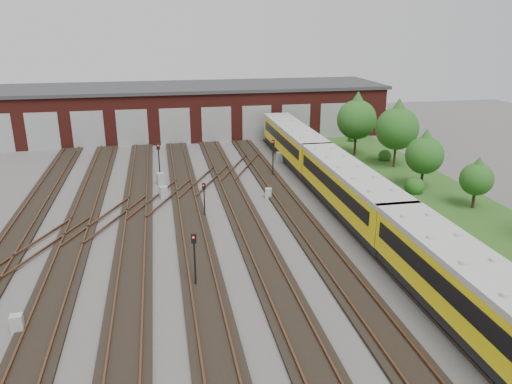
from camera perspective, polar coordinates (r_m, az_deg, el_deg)
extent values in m
plane|color=#413F3C|center=(29.71, -2.34, -9.42)|extent=(120.00, 120.00, 0.00)
cube|color=black|center=(30.05, -21.87, -10.36)|extent=(2.40, 70.00, 0.18)
cube|color=brown|center=(30.13, -23.26, -10.11)|extent=(0.10, 70.00, 0.15)
cube|color=brown|center=(29.83, -20.53, -10.04)|extent=(0.10, 70.00, 0.15)
cube|color=black|center=(29.49, -14.12, -10.06)|extent=(2.40, 70.00, 0.18)
cube|color=brown|center=(29.48, -15.55, -9.85)|extent=(0.10, 70.00, 0.15)
cube|color=brown|center=(29.37, -12.73, -9.71)|extent=(0.10, 70.00, 0.15)
cube|color=black|center=(29.48, -6.24, -9.58)|extent=(2.40, 70.00, 0.18)
cube|color=brown|center=(29.36, -7.66, -9.39)|extent=(0.10, 70.00, 0.15)
cube|color=brown|center=(29.45, -4.84, -9.19)|extent=(0.10, 70.00, 0.15)
cube|color=black|center=(30.00, 1.48, -8.93)|extent=(2.40, 70.00, 0.18)
cube|color=brown|center=(29.79, 0.12, -8.77)|extent=(0.10, 70.00, 0.15)
cube|color=brown|center=(30.07, 2.83, -8.52)|extent=(0.10, 70.00, 0.15)
cube|color=black|center=(31.03, 8.79, -8.16)|extent=(2.40, 70.00, 0.18)
cube|color=brown|center=(30.73, 7.53, -8.03)|extent=(0.10, 70.00, 0.15)
cube|color=brown|center=(31.19, 10.05, -7.75)|extent=(0.10, 70.00, 0.15)
cube|color=black|center=(32.52, 15.49, -7.34)|extent=(2.40, 70.00, 0.18)
cube|color=brown|center=(32.15, 14.36, -7.23)|extent=(0.10, 70.00, 0.15)
cube|color=brown|center=(32.77, 16.65, -6.93)|extent=(0.10, 70.00, 0.15)
cube|color=black|center=(34.42, 21.51, -6.52)|extent=(2.40, 70.00, 0.18)
cube|color=brown|center=(33.99, 20.52, -6.41)|extent=(0.10, 70.00, 0.15)
cube|color=brown|center=(34.73, 22.55, -6.13)|extent=(0.10, 70.00, 0.15)
cube|color=brown|center=(38.67, -16.51, -2.90)|extent=(5.40, 9.62, 0.15)
cube|color=brown|center=(42.21, -10.68, -0.60)|extent=(5.40, 9.62, 0.15)
cube|color=brown|center=(46.17, -5.81, 1.34)|extent=(5.40, 9.62, 0.15)
cube|color=brown|center=(35.69, -23.44, -5.58)|extent=(5.40, 9.62, 0.15)
cube|color=brown|center=(50.46, -1.72, 2.94)|extent=(5.40, 9.62, 0.15)
cube|color=#4F1813|center=(66.92, -7.75, 9.15)|extent=(50.00, 12.00, 6.00)
cube|color=#323235|center=(66.48, -7.87, 11.82)|extent=(51.00, 12.50, 0.40)
cube|color=#9A9D9F|center=(62.43, -23.19, 6.36)|extent=(3.60, 0.12, 4.40)
cube|color=#9A9D9F|center=(61.57, -18.62, 6.74)|extent=(3.60, 0.12, 4.40)
cube|color=#9A9D9F|center=(61.11, -13.95, 7.09)|extent=(3.60, 0.12, 4.40)
cube|color=#9A9D9F|center=(61.06, -9.23, 7.39)|extent=(3.60, 0.12, 4.40)
cube|color=#9A9D9F|center=(61.42, -4.53, 7.64)|extent=(3.60, 0.12, 4.40)
cube|color=#9A9D9F|center=(62.18, 0.09, 7.83)|extent=(3.60, 0.12, 4.40)
cube|color=#9A9D9F|center=(63.32, 4.58, 7.98)|extent=(3.60, 0.12, 4.40)
cube|color=#9A9D9F|center=(64.83, 8.88, 8.07)|extent=(3.60, 0.12, 4.40)
cube|color=#234818|center=(44.81, 20.26, -0.63)|extent=(8.00, 55.00, 0.05)
cube|color=black|center=(26.41, 23.23, -13.37)|extent=(2.56, 16.43, 0.66)
cube|color=yellow|center=(25.66, 23.67, -10.45)|extent=(2.89, 16.43, 2.41)
cube|color=#B1B2AD|center=(25.06, 24.08, -7.70)|extent=(3.00, 16.43, 0.33)
cube|color=black|center=(24.78, 20.94, -10.42)|extent=(0.10, 14.45, 0.93)
cube|color=black|center=(26.35, 26.38, -9.41)|extent=(0.10, 14.45, 0.93)
cube|color=black|center=(39.12, 10.38, -1.52)|extent=(2.56, 16.43, 0.66)
cube|color=yellow|center=(38.62, 10.51, 0.61)|extent=(2.89, 16.43, 2.41)
cube|color=#B1B2AD|center=(38.23, 10.63, 2.56)|extent=(3.00, 16.43, 0.33)
cube|color=black|center=(38.05, 8.50, 0.88)|extent=(0.10, 14.45, 0.93)
cube|color=black|center=(39.08, 12.51, 1.11)|extent=(0.10, 14.45, 0.93)
cube|color=black|center=(53.63, 4.24, 4.31)|extent=(2.56, 16.43, 0.66)
cube|color=yellow|center=(53.26, 4.28, 5.90)|extent=(2.89, 16.43, 2.41)
cube|color=#B1B2AD|center=(52.98, 4.32, 7.34)|extent=(3.00, 16.43, 0.33)
cube|color=black|center=(52.85, 2.77, 6.13)|extent=(0.10, 14.45, 0.93)
cube|color=black|center=(53.59, 5.79, 6.24)|extent=(0.10, 14.45, 0.93)
cylinder|color=black|center=(28.01, -6.99, -8.31)|extent=(0.11, 0.11, 2.69)
cube|color=black|center=(27.32, -7.13, -5.30)|extent=(0.29, 0.22, 0.53)
sphere|color=red|center=(27.18, -7.12, -5.18)|extent=(0.13, 0.13, 0.13)
cylinder|color=black|center=(37.74, -5.91, -1.31)|extent=(0.09, 0.09, 2.25)
cube|color=black|center=(37.29, -5.98, 0.65)|extent=(0.27, 0.22, 0.47)
sphere|color=red|center=(37.17, -5.97, 0.75)|extent=(0.11, 0.11, 0.11)
cylinder|color=black|center=(48.46, -11.01, 3.25)|extent=(0.11, 0.11, 2.67)
cube|color=black|center=(48.06, -11.13, 5.12)|extent=(0.32, 0.23, 0.57)
sphere|color=red|center=(47.92, -11.14, 5.22)|extent=(0.14, 0.14, 0.14)
cylinder|color=black|center=(47.56, 1.95, 3.54)|extent=(0.11, 0.11, 3.05)
cube|color=black|center=(47.12, 1.98, 5.64)|extent=(0.31, 0.25, 0.53)
sphere|color=red|center=(46.99, 2.01, 5.74)|extent=(0.13, 0.13, 0.13)
cube|color=#A1A4A6|center=(26.99, -25.65, -13.45)|extent=(0.61, 0.53, 0.95)
cube|color=#A1A4A6|center=(46.28, -10.86, 1.50)|extent=(0.80, 0.75, 1.08)
cube|color=#A1A4A6|center=(42.59, -10.53, -0.04)|extent=(0.75, 0.68, 1.03)
cube|color=#A1A4A6|center=(52.87, 2.70, 4.00)|extent=(0.72, 0.63, 1.09)
cube|color=#A1A4A6|center=(41.96, 1.43, -0.13)|extent=(0.62, 0.57, 0.86)
cylinder|color=#322116|center=(56.42, 11.24, 5.19)|extent=(0.25, 0.25, 2.20)
sphere|color=#214C15|center=(55.81, 11.43, 8.11)|extent=(4.28, 4.28, 4.28)
cone|color=#214C15|center=(55.56, 11.53, 9.66)|extent=(3.67, 3.67, 3.06)
cylinder|color=#322116|center=(46.44, 18.41, 1.31)|extent=(0.24, 0.24, 1.69)
sphere|color=#214C15|center=(45.85, 18.70, 4.00)|extent=(3.29, 3.29, 3.29)
cone|color=#214C15|center=(45.58, 18.85, 5.42)|extent=(2.82, 2.82, 2.35)
cylinder|color=#322116|center=(52.66, 15.55, 3.88)|extent=(0.24, 0.24, 2.19)
sphere|color=#214C15|center=(52.02, 15.83, 6.99)|extent=(4.26, 4.26, 4.26)
cone|color=#214C15|center=(51.75, 15.98, 8.64)|extent=(3.65, 3.65, 3.04)
cylinder|color=#322116|center=(43.16, 23.59, -0.88)|extent=(0.24, 0.24, 1.33)
sphere|color=#214C15|center=(42.64, 23.90, 1.36)|extent=(2.58, 2.58, 2.58)
cone|color=#214C15|center=(42.40, 24.06, 2.54)|extent=(2.21, 2.21, 1.84)
sphere|color=#214C15|center=(45.17, 17.70, 0.90)|extent=(1.68, 1.68, 1.68)
sphere|color=#214C15|center=(55.23, 14.54, 4.21)|extent=(1.37, 1.37, 1.37)
sphere|color=#214C15|center=(63.34, 11.02, 6.23)|extent=(1.24, 1.24, 1.24)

